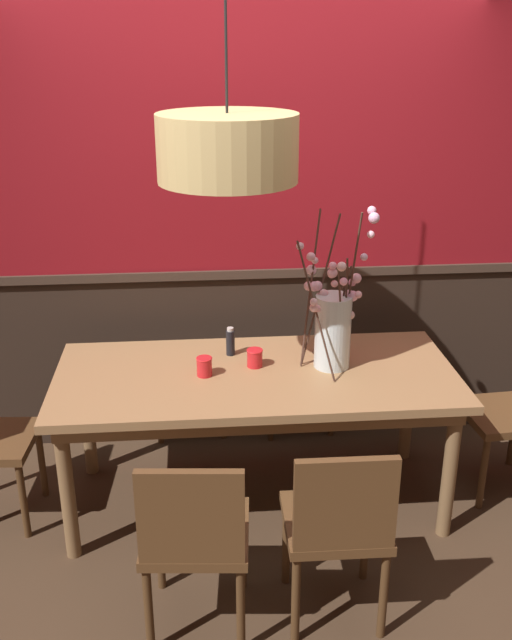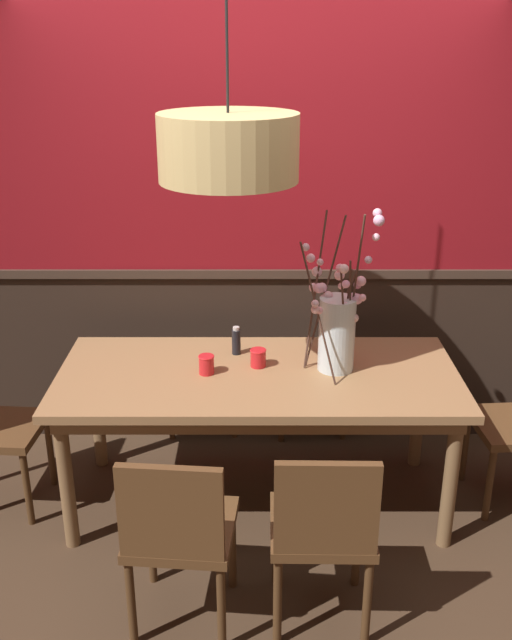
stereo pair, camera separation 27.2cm
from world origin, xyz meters
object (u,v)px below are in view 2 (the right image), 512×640
at_px(dining_table, 256,387).
at_px(chair_near_side_right, 321,527).
at_px(candle_holder_nearer_center, 204,365).
at_px(chair_far_side_right, 306,343).
at_px(condiment_bottle, 234,341).
at_px(chair_near_side_left, 176,530).
at_px(candle_holder_nearer_edge, 255,358).
at_px(pendant_lamp, 226,148).
at_px(vase_with_blossoms, 335,329).
at_px(chair_far_side_left, 200,344).

bearing_deg(dining_table, chair_near_side_right, -73.53).
bearing_deg(candle_holder_nearer_center, chair_far_side_right, 57.25).
bearing_deg(dining_table, condiment_bottle, 116.99).
xyz_separation_m(dining_table, chair_near_side_left, (-0.32, -0.88, -0.19)).
xyz_separation_m(chair_far_side_right, chair_near_side_left, (-0.64, -1.76, -0.05)).
height_order(candle_holder_nearer_edge, pendant_lamp, pendant_lamp).
distance_m(chair_near_side_left, pendant_lamp, 1.61).
xyz_separation_m(chair_near_side_left, condiment_bottle, (0.21, 1.10, 0.34)).
relative_size(vase_with_blossoms, condiment_bottle, 5.37).
bearing_deg(chair_near_side_right, chair_far_side_left, 109.08).
bearing_deg(vase_with_blossoms, chair_near_side_left, -127.51).
bearing_deg(dining_table, vase_with_blossoms, 7.12).
height_order(dining_table, condiment_bottle, condiment_bottle).
distance_m(chair_near_side_right, candle_holder_nearer_center, 1.05).
xyz_separation_m(chair_near_side_right, candle_holder_nearer_center, (-0.51, 0.86, 0.31)).
bearing_deg(chair_far_side_right, chair_near_side_right, -91.90).
xyz_separation_m(chair_far_side_left, candle_holder_nearer_center, (0.09, -0.90, 0.28)).
relative_size(vase_with_blossoms, candle_holder_nearer_center, 8.44).
xyz_separation_m(dining_table, candle_holder_nearer_edge, (-0.00, 0.07, 0.13)).
height_order(chair_far_side_right, candle_holder_nearer_center, chair_far_side_right).
bearing_deg(candle_holder_nearer_center, vase_with_blossoms, 5.32).
distance_m(dining_table, condiment_bottle, 0.30).
height_order(dining_table, chair_near_side_left, chair_near_side_left).
height_order(chair_near_side_left, candle_holder_nearer_edge, chair_near_side_left).
distance_m(chair_near_side_right, pendant_lamp, 1.64).
relative_size(condiment_bottle, pendant_lamp, 0.13).
bearing_deg(chair_far_side_right, condiment_bottle, -123.39).
distance_m(vase_with_blossoms, condiment_bottle, 0.55).
height_order(vase_with_blossoms, candle_holder_nearer_edge, vase_with_blossoms).
distance_m(vase_with_blossoms, candle_holder_nearer_center, 0.67).
relative_size(chair_far_side_left, chair_near_side_left, 1.11).
bearing_deg(pendant_lamp, condiment_bottle, 87.12).
distance_m(dining_table, chair_far_side_right, 0.94).
bearing_deg(candle_holder_nearer_edge, chair_near_side_right, -74.52).
xyz_separation_m(chair_far_side_left, candle_holder_nearer_edge, (0.35, -0.81, 0.28)).
bearing_deg(condiment_bottle, chair_far_side_left, 109.60).
xyz_separation_m(chair_far_side_left, condiment_bottle, (0.23, -0.66, 0.30)).
xyz_separation_m(chair_near_side_left, vase_with_blossoms, (0.71, 0.93, 0.49)).
bearing_deg(pendant_lamp, candle_holder_nearer_edge, 50.11).
bearing_deg(vase_with_blossoms, pendant_lamp, -166.09).
bearing_deg(chair_far_side_left, condiment_bottle, -70.40).
relative_size(dining_table, condiment_bottle, 13.12).
bearing_deg(candle_holder_nearer_edge, dining_table, -87.22).
height_order(chair_near_side_left, candle_holder_nearer_center, chair_near_side_left).
height_order(chair_far_side_left, condiment_bottle, chair_far_side_left).
distance_m(chair_far_side_right, chair_far_side_left, 0.66).
distance_m(chair_far_side_right, candle_holder_nearer_center, 1.09).
bearing_deg(vase_with_blossoms, condiment_bottle, 160.74).
distance_m(vase_with_blossoms, pendant_lamp, 1.05).
xyz_separation_m(dining_table, pendant_lamp, (-0.13, -0.08, 1.20)).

